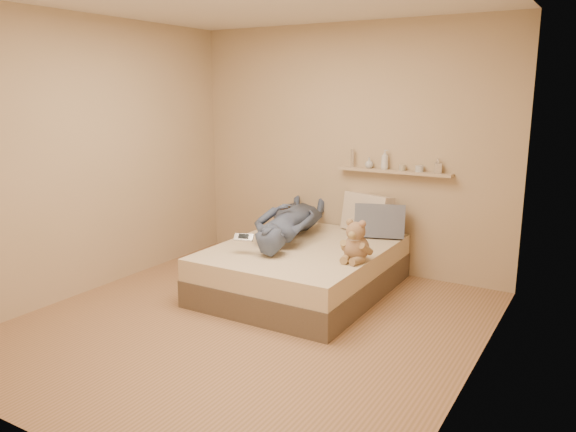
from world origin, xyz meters
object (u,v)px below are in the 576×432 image
Objects in this scene: game_console at (244,237)px; pillow_cream at (367,213)px; person at (289,220)px; wall_shelf at (394,171)px; dark_plush at (285,222)px; teddy_bear at (356,244)px; bed at (303,269)px; pillow_grey at (380,221)px.

game_console is 0.35× the size of pillow_cream.
wall_shelf is (0.82, 0.72, 0.47)m from person.
dark_plush is 0.25× the size of wall_shelf.
wall_shelf reaches higher than teddy_bear.
pillow_cream is at bearing 69.70° from bed.
game_console is 0.12× the size of person.
dark_plush is (-0.39, 0.33, 0.35)m from bed.
pillow_grey reaches higher than dark_plush.
pillow_grey is 0.42× the size of wall_shelf.
person reaches higher than game_console.
person is 1.29× the size of wall_shelf.
pillow_cream is (0.70, 0.50, 0.07)m from dark_plush.
game_console is 1.46m from pillow_grey.
bed is 0.62m from dark_plush.
pillow_cream reaches higher than person.
game_console is 0.51× the size of teddy_bear.
dark_plush is at bearing 153.12° from teddy_bear.
teddy_bear is 0.69× the size of pillow_cream.
pillow_grey reaches higher than game_console.
teddy_bear is 0.24× the size of person.
teddy_bear reaches higher than dark_plush.
pillow_cream is 0.86m from person.
game_console is at bearing -162.18° from teddy_bear.
person is at bearing -147.01° from pillow_grey.
wall_shelf is at bearing 18.01° from pillow_cream.
pillow_cream reaches higher than dark_plush.
pillow_grey is (0.90, 0.36, 0.04)m from dark_plush.
bed is at bearing -126.17° from pillow_grey.
pillow_cream reaches higher than game_console.
dark_plush reaches higher than game_console.
pillow_cream is 1.10× the size of pillow_grey.
wall_shelf is (0.05, 0.22, 0.48)m from pillow_grey.
pillow_cream is at bearing -161.99° from wall_shelf.
teddy_bear reaches higher than bed.
bed is 1.23× the size of person.
teddy_bear is 1.27× the size of dark_plush.
teddy_bear is at bearing -81.86° from pillow_grey.
wall_shelf is (0.24, 0.08, 0.45)m from pillow_cream.
teddy_bear is 0.97m from person.
pillow_grey is at bearing 98.14° from teddy_bear.
pillow_grey is at bearing -161.29° from person.
bed is 0.71m from game_console.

